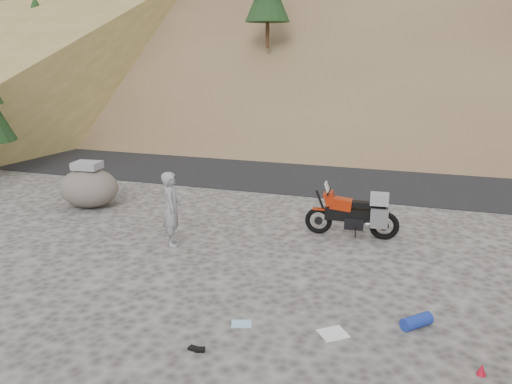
# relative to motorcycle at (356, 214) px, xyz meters

# --- Properties ---
(ground) EXTENTS (140.00, 140.00, 0.00)m
(ground) POSITION_rel_motorcycle_xyz_m (-1.47, -2.69, -0.54)
(ground) COLOR #3F3C3B
(ground) RESTS_ON ground
(road) EXTENTS (120.00, 7.00, 0.05)m
(road) POSITION_rel_motorcycle_xyz_m (-1.47, 6.31, -0.54)
(road) COLOR black
(road) RESTS_ON ground
(motorcycle) EXTENTS (2.13, 0.69, 1.27)m
(motorcycle) POSITION_rel_motorcycle_xyz_m (0.00, 0.00, 0.00)
(motorcycle) COLOR black
(motorcycle) RESTS_ON ground
(man) EXTENTS (0.59, 0.70, 1.64)m
(man) POSITION_rel_motorcycle_xyz_m (-3.75, -1.70, -0.54)
(man) COLOR gray
(man) RESTS_ON ground
(boulder) EXTENTS (1.76, 1.54, 1.23)m
(boulder) POSITION_rel_motorcycle_xyz_m (-7.18, 0.13, -0.00)
(boulder) COLOR #544D48
(boulder) RESTS_ON ground
(gear_white_cloth) EXTENTS (0.53, 0.52, 0.01)m
(gear_white_cloth) POSITION_rel_motorcycle_xyz_m (0.19, -4.23, -0.53)
(gear_white_cloth) COLOR white
(gear_white_cloth) RESTS_ON ground
(gear_blue_mat) EXTENTS (0.51, 0.51, 0.21)m
(gear_blue_mat) POSITION_rel_motorcycle_xyz_m (1.38, -3.65, -0.44)
(gear_blue_mat) COLOR navy
(gear_blue_mat) RESTS_ON ground
(gear_funnel) EXTENTS (0.14, 0.14, 0.16)m
(gear_funnel) POSITION_rel_motorcycle_xyz_m (2.21, -4.62, -0.46)
(gear_funnel) COLOR #B70C1F
(gear_funnel) RESTS_ON ground
(gear_glove_a) EXTENTS (0.15, 0.12, 0.04)m
(gear_glove_a) POSITION_rel_motorcycle_xyz_m (-1.65, -5.24, -0.52)
(gear_glove_a) COLOR black
(gear_glove_a) RESTS_ON ground
(gear_glove_b) EXTENTS (0.16, 0.13, 0.04)m
(gear_glove_b) POSITION_rel_motorcycle_xyz_m (-1.54, -5.25, -0.52)
(gear_glove_b) COLOR black
(gear_glove_b) RESTS_ON ground
(gear_blue_cloth) EXTENTS (0.37, 0.32, 0.01)m
(gear_blue_cloth) POSITION_rel_motorcycle_xyz_m (-1.22, -4.39, -0.53)
(gear_blue_cloth) COLOR #97CBE9
(gear_blue_cloth) RESTS_ON ground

